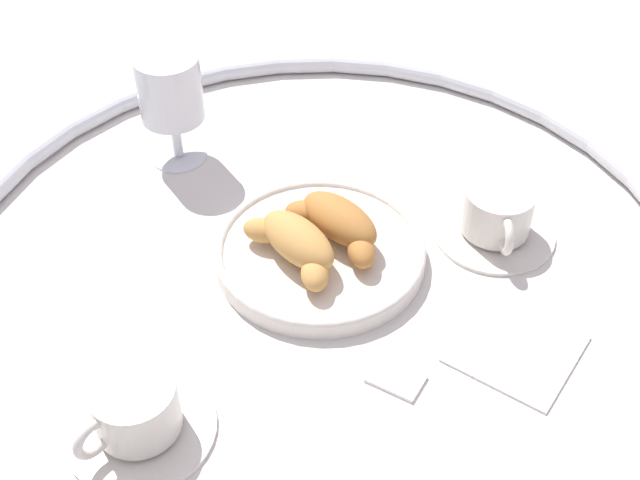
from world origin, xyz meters
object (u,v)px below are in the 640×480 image
Objects in this scene: pastry_plate at (320,252)px; sugar_packet at (396,377)px; coffee_cup_far at (497,217)px; croissant_small at (296,243)px; folded_napkin at (516,348)px; juice_glass_left at (170,92)px; coffee_cup_near at (136,413)px; croissant_large at (339,223)px.

pastry_plate is 4.54× the size of sugar_packet.
sugar_packet is at bearing 95.28° from coffee_cup_far.
croissant_small is 1.21× the size of folded_napkin.
croissant_small is at bearing -26.01° from sugar_packet.
juice_glass_left is at bearing -9.99° from pastry_plate.
pastry_plate reaches higher than sugar_packet.
coffee_cup_near is 2.72× the size of sugar_packet.
juice_glass_left reaches higher than sugar_packet.
juice_glass_left is at bearing -3.70° from folded_napkin.
croissant_small is 0.24m from coffee_cup_near.
coffee_cup_near reaches higher than sugar_packet.
pastry_plate is 1.67× the size of coffee_cup_near.
sugar_packet reaches higher than folded_napkin.
folded_napkin is (-0.10, 0.14, -0.02)m from coffee_cup_far.
coffee_cup_near reaches higher than pastry_plate.
croissant_large is 0.29m from coffee_cup_near.
sugar_packet is (-0.02, 0.24, -0.02)m from coffee_cup_far.
croissant_small is 0.24m from folded_napkin.
folded_napkin is at bearing -132.78° from sugar_packet.
sugar_packet is at bearing 160.39° from croissant_small.
pastry_plate is 1.68× the size of croissant_large.
coffee_cup_far is at bearing -134.43° from croissant_large.
croissant_small is (0.02, 0.05, 0.00)m from croissant_large.
coffee_cup_far reaches higher than pastry_plate.
croissant_large is 0.06m from croissant_small.
croissant_small reaches higher than pastry_plate.
coffee_cup_far is (-0.14, -0.18, -0.02)m from croissant_small.
pastry_plate is 0.20m from coffee_cup_far.
croissant_large is 0.26m from juice_glass_left.
pastry_plate is at bearing 3.32° from folded_napkin.
juice_glass_left reaches higher than coffee_cup_near.
juice_glass_left is (0.24, -0.07, 0.05)m from croissant_small.
croissant_large is at bearing -110.47° from pastry_plate.
folded_napkin is at bearing 176.30° from juice_glass_left.
juice_glass_left reaches higher than pastry_plate.
juice_glass_left is 0.49m from folded_napkin.
croissant_small reaches higher than coffee_cup_far.
croissant_large reaches higher than sugar_packet.
coffee_cup_far is at bearing -128.55° from croissant_small.
folded_napkin is at bearing 177.47° from croissant_large.
pastry_plate is at bearing 170.01° from juice_glass_left.
pastry_plate is 1.62× the size of juice_glass_left.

